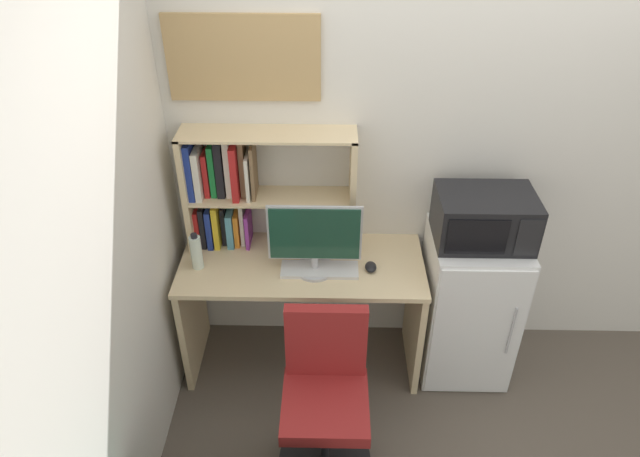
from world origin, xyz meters
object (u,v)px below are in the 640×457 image
object	(u,v)px
keyboard	(320,270)
monitor	(315,238)
mini_fridge	(468,305)
desk_chair	(325,403)
microwave	(484,218)
computer_mouse	(371,267)
wall_corkboard	(243,58)
hutch_bookshelf	(241,188)
water_bottle	(196,252)

from	to	relation	value
keyboard	monitor	bearing A→B (deg)	152.67
mini_fridge	desk_chair	xyz separation A→B (m)	(-0.81, -0.66, -0.06)
mini_fridge	microwave	size ratio (longest dim) A/B	1.85
computer_mouse	wall_corkboard	size ratio (longest dim) A/B	0.12
mini_fridge	microwave	xyz separation A→B (m)	(0.00, 0.00, 0.60)
microwave	wall_corkboard	size ratio (longest dim) A/B	0.66
monitor	desk_chair	xyz separation A→B (m)	(0.07, -0.60, -0.57)
keyboard	microwave	distance (m)	0.91
hutch_bookshelf	desk_chair	bearing A→B (deg)	-60.66
keyboard	wall_corkboard	bearing A→B (deg)	137.47
hutch_bookshelf	mini_fridge	distance (m)	1.46
computer_mouse	monitor	bearing A→B (deg)	-178.49
computer_mouse	desk_chair	size ratio (longest dim) A/B	0.10
hutch_bookshelf	keyboard	distance (m)	0.62
hutch_bookshelf	keyboard	size ratio (longest dim) A/B	2.22
mini_fridge	wall_corkboard	size ratio (longest dim) A/B	1.22
mini_fridge	wall_corkboard	xyz separation A→B (m)	(-1.23, 0.27, 1.33)
water_bottle	mini_fridge	world-z (taller)	water_bottle
computer_mouse	keyboard	bearing A→B (deg)	-175.60
wall_corkboard	keyboard	bearing A→B (deg)	-42.53
hutch_bookshelf	wall_corkboard	distance (m)	0.69
hutch_bookshelf	water_bottle	distance (m)	0.42
keyboard	desk_chair	size ratio (longest dim) A/B	0.46
mini_fridge	water_bottle	bearing A→B (deg)	-178.02
hutch_bookshelf	mini_fridge	world-z (taller)	hutch_bookshelf
computer_mouse	water_bottle	size ratio (longest dim) A/B	0.42
computer_mouse	water_bottle	bearing A→B (deg)	179.84
monitor	mini_fridge	xyz separation A→B (m)	(0.88, 0.06, -0.50)
hutch_bookshelf	computer_mouse	xyz separation A→B (m)	(0.71, -0.24, -0.34)
monitor	water_bottle	xyz separation A→B (m)	(-0.63, 0.01, -0.11)
hutch_bookshelf	computer_mouse	distance (m)	0.83
computer_mouse	wall_corkboard	bearing A→B (deg)	153.49
hutch_bookshelf	monitor	world-z (taller)	hutch_bookshelf
desk_chair	wall_corkboard	size ratio (longest dim) A/B	1.19
computer_mouse	microwave	world-z (taller)	microwave
monitor	water_bottle	distance (m)	0.64
hutch_bookshelf	water_bottle	size ratio (longest dim) A/B	4.24
keyboard	computer_mouse	size ratio (longest dim) A/B	4.52
hutch_bookshelf	wall_corkboard	size ratio (longest dim) A/B	1.21
monitor	water_bottle	size ratio (longest dim) A/B	2.27
hutch_bookshelf	monitor	xyz separation A→B (m)	(0.41, -0.25, -0.15)
monitor	water_bottle	bearing A→B (deg)	179.04
water_bottle	mini_fridge	xyz separation A→B (m)	(1.51, 0.05, -0.39)
mini_fridge	monitor	bearing A→B (deg)	-175.90
hutch_bookshelf	wall_corkboard	xyz separation A→B (m)	(0.05, 0.09, 0.68)
keyboard	mini_fridge	size ratio (longest dim) A/B	0.45
desk_chair	wall_corkboard	bearing A→B (deg)	114.25
monitor	microwave	size ratio (longest dim) A/B	0.98
keyboard	desk_chair	world-z (taller)	desk_chair
computer_mouse	microwave	distance (m)	0.65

